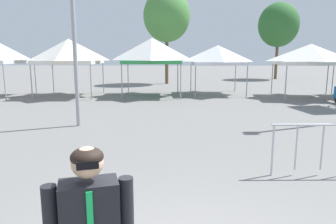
{
  "coord_description": "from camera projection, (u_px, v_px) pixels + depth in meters",
  "views": [
    {
      "loc": [
        -0.12,
        -3.06,
        2.42
      ],
      "look_at": [
        -0.4,
        3.03,
        1.3
      ],
      "focal_mm": 33.35,
      "sensor_mm": 36.0,
      "label": 1
    }
  ],
  "objects": [
    {
      "name": "tree_behind_tents_right",
      "position": [
        167.0,
        16.0,
        25.7
      ],
      "size": [
        3.86,
        3.86,
        7.7
      ],
      "color": "brown",
      "rests_on": "ground"
    },
    {
      "name": "canopy_tent_behind_center",
      "position": [
        69.0,
        51.0,
        18.14
      ],
      "size": [
        3.53,
        3.53,
        3.34
      ],
      "color": "#9E9EA3",
      "rests_on": "ground"
    },
    {
      "name": "crowd_barrier_by_lift",
      "position": [
        323.0,
        139.0,
        6.24
      ],
      "size": [
        2.1,
        0.17,
        1.08
      ],
      "color": "#B7BABF",
      "rests_on": "ground"
    },
    {
      "name": "canopy_tent_behind_left",
      "position": [
        218.0,
        55.0,
        19.2
      ],
      "size": [
        3.32,
        3.32,
        3.0
      ],
      "color": "#9E9EA3",
      "rests_on": "ground"
    },
    {
      "name": "canopy_tent_far_right",
      "position": [
        310.0,
        54.0,
        17.54
      ],
      "size": [
        3.7,
        3.7,
        3.03
      ],
      "color": "#9E9EA3",
      "rests_on": "ground"
    },
    {
      "name": "tree_behind_tents_left",
      "position": [
        279.0,
        25.0,
        30.93
      ],
      "size": [
        3.95,
        3.95,
        7.54
      ],
      "color": "brown",
      "rests_on": "ground"
    },
    {
      "name": "canopy_tent_center",
      "position": [
        152.0,
        51.0,
        18.32
      ],
      "size": [
        3.59,
        3.59,
        3.4
      ],
      "color": "#9E9EA3",
      "rests_on": "ground"
    }
  ]
}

